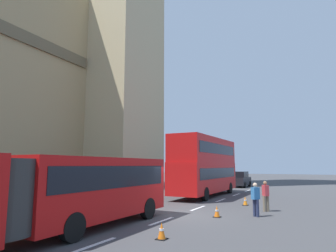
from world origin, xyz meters
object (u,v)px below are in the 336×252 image
at_px(sedan_lead, 240,179).
at_px(traffic_cone_middle, 217,211).
at_px(double_decker_bus, 206,164).
at_px(traffic_cone_east, 245,201).
at_px(pedestrian_by_kerb, 266,195).
at_px(pedestrian_near_cones, 256,198).
at_px(traffic_cone_west, 162,231).

bearing_deg(sedan_lead, traffic_cone_middle, -169.55).
bearing_deg(sedan_lead, double_decker_bus, 179.76).
distance_m(traffic_cone_east, pedestrian_by_kerb, 2.63).
height_order(double_decker_bus, pedestrian_near_cones, double_decker_bus).
bearing_deg(traffic_cone_east, sedan_lead, 14.57).
bearing_deg(traffic_cone_middle, pedestrian_by_kerb, -31.83).
distance_m(double_decker_bus, traffic_cone_west, 15.05).
relative_size(double_decker_bus, pedestrian_by_kerb, 6.07).
relative_size(traffic_cone_west, traffic_cone_middle, 1.00).
bearing_deg(sedan_lead, traffic_cone_west, -172.33).
distance_m(sedan_lead, traffic_cone_east, 16.74).
distance_m(double_decker_bus, pedestrian_by_kerb, 8.77).
relative_size(traffic_cone_middle, pedestrian_by_kerb, 0.34).
distance_m(double_decker_bus, traffic_cone_east, 6.51).
xyz_separation_m(traffic_cone_middle, pedestrian_near_cones, (1.07, -1.72, 0.63)).
relative_size(traffic_cone_east, pedestrian_by_kerb, 0.34).
height_order(traffic_cone_west, pedestrian_by_kerb, pedestrian_by_kerb).
relative_size(traffic_cone_east, pedestrian_near_cones, 0.34).
xyz_separation_m(double_decker_bus, traffic_cone_east, (-4.28, -4.26, -2.43)).
bearing_deg(traffic_cone_west, traffic_cone_east, -3.74).
xyz_separation_m(sedan_lead, traffic_cone_east, (-16.19, -4.21, -0.63)).
xyz_separation_m(traffic_cone_west, traffic_cone_east, (10.13, -0.66, 0.00)).
height_order(sedan_lead, traffic_cone_middle, sedan_lead).
bearing_deg(pedestrian_by_kerb, traffic_cone_middle, 148.17).
distance_m(sedan_lead, traffic_cone_middle, 21.60).
distance_m(sedan_lead, pedestrian_by_kerb, 19.08).
xyz_separation_m(traffic_cone_west, pedestrian_near_cones, (6.16, -2.09, 0.63)).
distance_m(traffic_cone_middle, traffic_cone_east, 5.05).
bearing_deg(double_decker_bus, traffic_cone_east, -135.15).
xyz_separation_m(double_decker_bus, traffic_cone_middle, (-9.32, -3.97, -2.43)).
xyz_separation_m(traffic_cone_west, pedestrian_by_kerb, (8.15, -2.27, 0.63)).
xyz_separation_m(double_decker_bus, sedan_lead, (11.91, -0.05, -1.80)).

